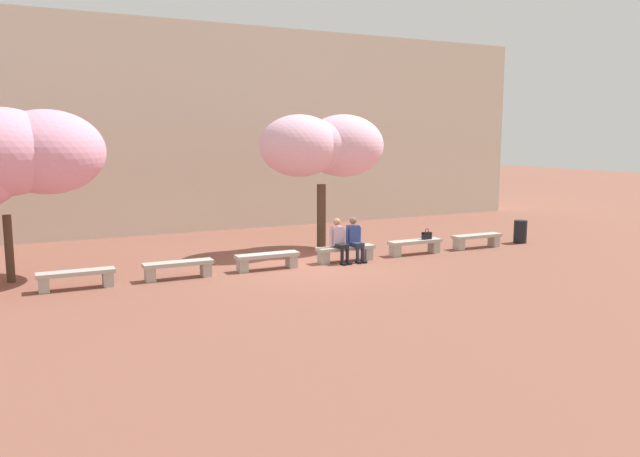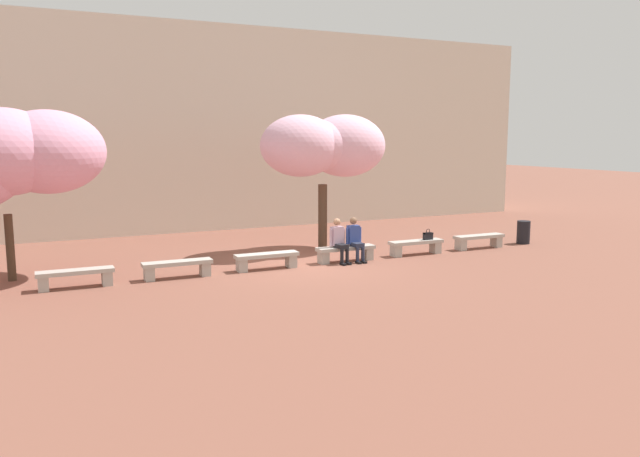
% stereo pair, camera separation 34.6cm
% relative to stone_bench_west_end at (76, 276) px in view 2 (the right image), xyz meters
% --- Properties ---
extents(ground_plane, '(100.00, 100.00, 0.00)m').
position_rel_stone_bench_west_end_xyz_m(ground_plane, '(6.15, 0.00, -0.30)').
color(ground_plane, brown).
extents(building_facade, '(28.16, 4.00, 7.84)m').
position_rel_stone_bench_west_end_xyz_m(building_facade, '(6.15, 9.57, 3.62)').
color(building_facade, beige).
rests_on(building_facade, ground).
extents(stone_bench_west_end, '(1.79, 0.46, 0.45)m').
position_rel_stone_bench_west_end_xyz_m(stone_bench_west_end, '(0.00, 0.00, 0.00)').
color(stone_bench_west_end, '#ADA89E').
rests_on(stone_bench_west_end, ground).
extents(stone_bench_near_west, '(1.79, 0.46, 0.45)m').
position_rel_stone_bench_west_end_xyz_m(stone_bench_near_west, '(2.46, 0.00, 0.00)').
color(stone_bench_near_west, '#ADA89E').
rests_on(stone_bench_near_west, ground).
extents(stone_bench_center, '(1.79, 0.46, 0.45)m').
position_rel_stone_bench_west_end_xyz_m(stone_bench_center, '(4.92, 0.00, 0.00)').
color(stone_bench_center, '#ADA89E').
rests_on(stone_bench_center, ground).
extents(stone_bench_near_east, '(1.79, 0.46, 0.45)m').
position_rel_stone_bench_west_end_xyz_m(stone_bench_near_east, '(7.38, 0.00, 0.00)').
color(stone_bench_near_east, '#ADA89E').
rests_on(stone_bench_near_east, ground).
extents(stone_bench_east_end, '(1.79, 0.46, 0.45)m').
position_rel_stone_bench_west_end_xyz_m(stone_bench_east_end, '(9.84, 0.00, 0.00)').
color(stone_bench_east_end, '#ADA89E').
rests_on(stone_bench_east_end, ground).
extents(stone_bench_far_east, '(1.79, 0.46, 0.45)m').
position_rel_stone_bench_west_end_xyz_m(stone_bench_far_east, '(12.30, 0.00, 0.00)').
color(stone_bench_far_east, '#ADA89E').
rests_on(stone_bench_far_east, ground).
extents(person_seated_left, '(0.51, 0.71, 1.29)m').
position_rel_stone_bench_west_end_xyz_m(person_seated_left, '(7.12, -0.05, 0.40)').
color(person_seated_left, black).
rests_on(person_seated_left, ground).
extents(person_seated_right, '(0.51, 0.69, 1.29)m').
position_rel_stone_bench_west_end_xyz_m(person_seated_right, '(7.65, -0.05, 0.40)').
color(person_seated_right, black).
rests_on(person_seated_right, ground).
extents(handbag, '(0.30, 0.15, 0.34)m').
position_rel_stone_bench_west_end_xyz_m(handbag, '(10.26, -0.03, 0.28)').
color(handbag, black).
rests_on(handbag, stone_bench_east_end).
extents(cherry_tree_main, '(4.24, 2.42, 4.33)m').
position_rel_stone_bench_west_end_xyz_m(cherry_tree_main, '(7.72, 2.11, 3.02)').
color(cherry_tree_main, '#473323').
rests_on(cherry_tree_main, ground).
extents(trash_bin, '(0.44, 0.44, 0.78)m').
position_rel_stone_bench_west_end_xyz_m(trash_bin, '(14.31, 0.11, 0.09)').
color(trash_bin, black).
rests_on(trash_bin, ground).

